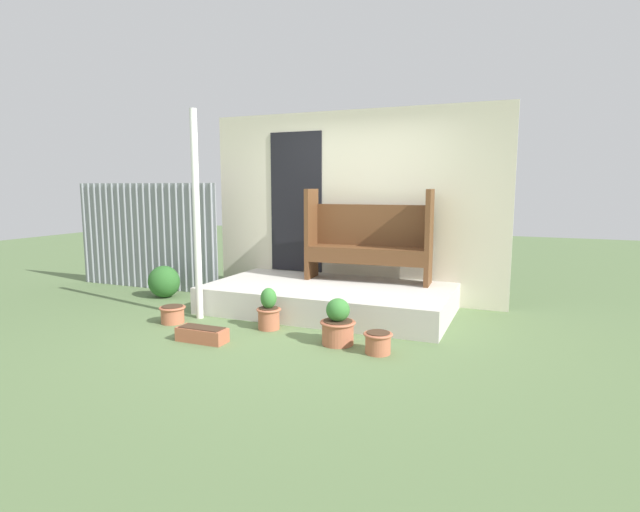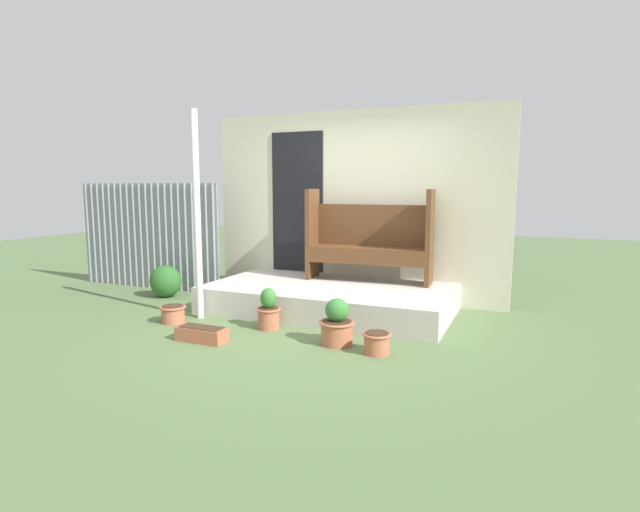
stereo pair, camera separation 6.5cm
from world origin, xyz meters
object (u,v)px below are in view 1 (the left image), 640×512
Objects in this scene: support_post at (197,216)px; flower_pot_right at (338,324)px; shrub_by_fence at (164,282)px; planter_box_rect at (202,334)px; bench at (368,237)px; flower_pot_far_right at (378,342)px; flower_pot_left at (173,314)px; flower_pot_middle at (269,311)px.

flower_pot_right is (1.89, -0.30, -1.02)m from support_post.
flower_pot_right is 3.21m from shrub_by_fence.
support_post is at bearing 170.98° from flower_pot_right.
support_post is at bearing 127.53° from planter_box_rect.
bench is at bearing 13.61° from shrub_by_fence.
support_post is 2.17m from flower_pot_right.
shrub_by_fence is (-3.49, 1.16, 0.11)m from flower_pot_far_right.
planter_box_rect is (0.74, -0.45, -0.04)m from flower_pot_left.
shrub_by_fence reaches higher than flower_pot_far_right.
support_post is 5.22× the size of flower_pot_right.
planter_box_rect is at bearing -31.50° from flower_pot_left.
flower_pot_middle is (-0.67, -1.51, -0.71)m from bench.
flower_pot_right reaches higher than planter_box_rect.
support_post is 5.28× the size of flower_pot_middle.
flower_pot_far_right is (2.34, -0.41, -1.11)m from support_post.
flower_pot_right reaches higher than flower_pot_left.
flower_pot_middle is at bearing -5.20° from support_post.
flower_pot_right reaches higher than flower_pot_far_right.
flower_pot_left is 1.45m from shrub_by_fence.
flower_pot_right is at bearing 165.70° from flower_pot_far_right.
support_post is 1.70m from shrub_by_fence.
flower_pot_left is 0.87m from planter_box_rect.
support_post reaches higher than shrub_by_fence.
flower_pot_middle is at bearing 166.85° from flower_pot_right.
flower_pot_left is at bearing -169.58° from flower_pot_middle.
support_post is at bearing 174.80° from flower_pot_middle.
planter_box_rect is (-0.41, -0.66, -0.13)m from flower_pot_middle.
flower_pot_far_right is at bearing 10.96° from planter_box_rect.
flower_pot_right reaches higher than shrub_by_fence.
planter_box_rect is at bearing -121.75° from flower_pot_middle.
flower_pot_middle is 2.30m from shrub_by_fence.
bench is 2.98m from shrub_by_fence.
support_post is 1.43m from flower_pot_middle.
shrub_by_fence reaches higher than planter_box_rect.
bench is (1.66, 1.42, -0.31)m from support_post.
flower_pot_middle is at bearing 166.46° from flower_pot_far_right.
bench is 5.47× the size of flower_pot_left.
planter_box_rect is 2.29m from shrub_by_fence.
planter_box_rect is (0.58, -0.75, -1.15)m from support_post.
flower_pot_right is (2.05, 0.00, 0.09)m from flower_pot_left.
flower_pot_far_right is at bearing -2.58° from flower_pot_left.
flower_pot_far_right is 3.68m from shrub_by_fence.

